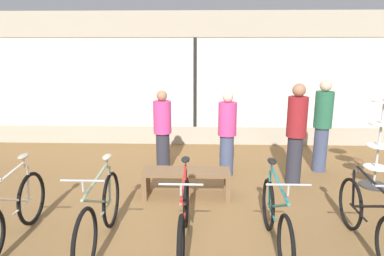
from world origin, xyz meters
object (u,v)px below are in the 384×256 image
at_px(display_bench, 186,175).
at_px(bicycle_far_right, 368,219).
at_px(bicycle_center, 184,217).
at_px(accessory_rack, 378,150).
at_px(customer_near_bench, 322,124).
at_px(bicycle_left, 100,215).
at_px(bicycle_right, 276,219).
at_px(bicycle_far_left, 12,213).
at_px(customer_mid_floor, 227,132).
at_px(customer_by_window, 163,130).
at_px(customer_near_rack, 296,132).

bearing_deg(display_bench, bicycle_far_right, -32.47).
distance_m(bicycle_center, accessory_rack, 3.78).
xyz_separation_m(display_bench, customer_near_bench, (2.55, 1.28, 0.58)).
relative_size(bicycle_left, accessory_rack, 1.11).
bearing_deg(bicycle_right, bicycle_left, -179.58).
relative_size(bicycle_right, bicycle_far_right, 0.97).
xyz_separation_m(bicycle_far_left, accessory_rack, (5.34, 1.95, 0.27)).
bearing_deg(display_bench, customer_mid_floor, 54.81).
height_order(bicycle_right, customer_near_bench, customer_near_bench).
height_order(customer_by_window, customer_mid_floor, customer_mid_floor).
height_order(bicycle_far_right, accessory_rack, accessory_rack).
relative_size(bicycle_far_right, accessory_rack, 1.08).
bearing_deg(bicycle_right, display_bench, 128.32).
bearing_deg(accessory_rack, bicycle_far_right, -117.89).
height_order(bicycle_far_right, customer_mid_floor, customer_mid_floor).
relative_size(bicycle_right, customer_near_rack, 0.94).
relative_size(bicycle_center, customer_by_window, 1.09).
bearing_deg(accessory_rack, bicycle_right, -137.25).
relative_size(bicycle_far_left, bicycle_far_right, 1.00).
bearing_deg(customer_by_window, bicycle_far_right, -43.08).
bearing_deg(customer_near_bench, bicycle_far_left, -149.74).
xyz_separation_m(bicycle_left, customer_near_rack, (2.84, 2.06, 0.54)).
height_order(bicycle_far_left, bicycle_far_right, bicycle_far_left).
xyz_separation_m(bicycle_left, bicycle_right, (2.11, 0.02, -0.02)).
xyz_separation_m(customer_by_window, customer_near_bench, (3.06, 0.13, 0.12)).
xyz_separation_m(bicycle_left, accessory_rack, (4.24, 1.98, 0.25)).
bearing_deg(bicycle_left, bicycle_far_right, 0.62).
relative_size(bicycle_left, bicycle_right, 1.06).
bearing_deg(customer_near_rack, bicycle_far_left, -152.88).
bearing_deg(bicycle_far_right, bicycle_left, -179.38).
relative_size(customer_near_rack, customer_near_bench, 1.00).
relative_size(bicycle_left, customer_near_bench, 1.00).
bearing_deg(customer_mid_floor, bicycle_left, -124.33).
distance_m(bicycle_center, customer_by_window, 2.66).
bearing_deg(customer_mid_floor, display_bench, -125.19).
distance_m(bicycle_left, bicycle_right, 2.11).
height_order(bicycle_right, accessory_rack, accessory_rack).
xyz_separation_m(bicycle_left, display_bench, (0.97, 1.46, -0.04)).
distance_m(bicycle_center, customer_mid_floor, 2.56).
relative_size(display_bench, customer_mid_floor, 0.88).
height_order(customer_near_rack, customer_near_bench, customer_near_bench).
bearing_deg(bicycle_far_left, bicycle_right, -0.33).
relative_size(customer_mid_floor, customer_near_bench, 0.89).
distance_m(bicycle_center, bicycle_far_right, 2.19).
relative_size(bicycle_center, customer_mid_floor, 1.09).
xyz_separation_m(bicycle_right, display_bench, (-1.14, 1.44, -0.02)).
distance_m(bicycle_far_left, bicycle_far_right, 4.31).
height_order(bicycle_far_right, customer_near_bench, customer_near_bench).
distance_m(bicycle_far_left, bicycle_left, 1.11).
xyz_separation_m(bicycle_center, customer_by_window, (-0.55, 2.57, 0.46)).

